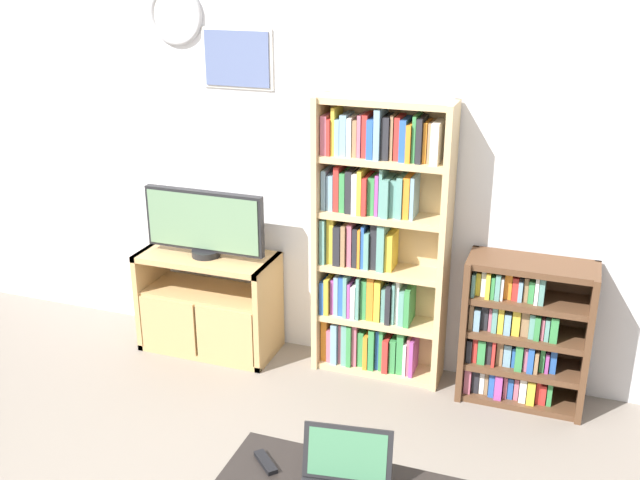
% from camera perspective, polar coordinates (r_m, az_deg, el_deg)
% --- Properties ---
extents(wall_back, '(5.91, 0.09, 2.60)m').
position_cam_1_polar(wall_back, '(4.48, 1.44, 6.49)').
color(wall_back, silver).
rests_on(wall_back, ground_plane).
extents(tv_stand, '(0.87, 0.41, 0.66)m').
position_cam_1_polar(tv_stand, '(4.88, -8.53, -4.76)').
color(tv_stand, tan).
rests_on(tv_stand, ground_plane).
extents(television, '(0.78, 0.18, 0.42)m').
position_cam_1_polar(television, '(4.66, -8.81, 1.26)').
color(television, black).
rests_on(television, tv_stand).
extents(bookshelf_tall, '(0.79, 0.25, 1.69)m').
position_cam_1_polar(bookshelf_tall, '(4.40, 4.25, -0.30)').
color(bookshelf_tall, tan).
rests_on(bookshelf_tall, ground_plane).
extents(bookshelf_short, '(0.70, 0.31, 0.86)m').
position_cam_1_polar(bookshelf_short, '(4.42, 14.94, -6.86)').
color(bookshelf_short, brown).
rests_on(bookshelf_short, ground_plane).
extents(laptop, '(0.40, 0.32, 0.25)m').
position_cam_1_polar(laptop, '(3.12, 1.86, -17.82)').
color(laptop, '#232326').
rests_on(laptop, coffee_table).
extents(remote_near_laptop, '(0.15, 0.14, 0.02)m').
position_cam_1_polar(remote_near_laptop, '(3.31, -4.16, -16.53)').
color(remote_near_laptop, black).
rests_on(remote_near_laptop, coffee_table).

